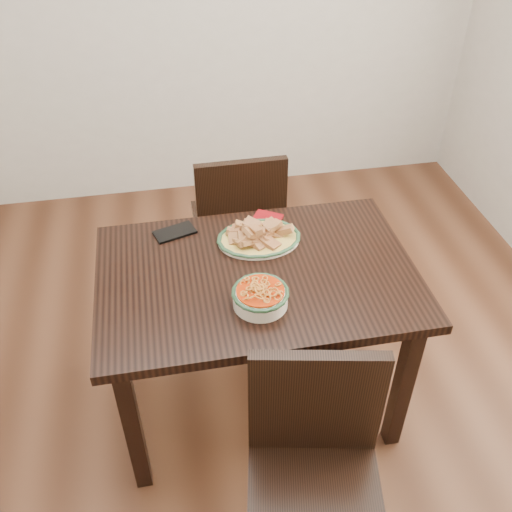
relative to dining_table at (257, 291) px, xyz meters
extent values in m
plane|color=#3E2213|center=(-0.02, 0.11, -0.65)|extent=(3.50, 3.50, 0.00)
cube|color=black|center=(0.00, 0.00, 0.08)|extent=(1.19, 0.80, 0.04)
cube|color=black|center=(-0.52, -0.32, -0.30)|extent=(0.06, 0.06, 0.71)
cube|color=black|center=(0.52, -0.32, -0.30)|extent=(0.06, 0.06, 0.71)
cube|color=black|center=(-0.52, 0.32, -0.30)|extent=(0.06, 0.06, 0.71)
cube|color=black|center=(0.52, 0.32, -0.30)|extent=(0.06, 0.06, 0.71)
cube|color=black|center=(0.04, 0.77, -0.22)|extent=(0.42, 0.42, 0.04)
cube|color=black|center=(0.20, 0.94, -0.45)|extent=(0.04, 0.04, 0.41)
cube|color=black|center=(-0.14, 0.94, -0.45)|extent=(0.04, 0.04, 0.41)
cube|color=black|center=(0.21, 0.60, -0.45)|extent=(0.04, 0.04, 0.41)
cube|color=black|center=(-0.13, 0.60, -0.45)|extent=(0.04, 0.04, 0.41)
cube|color=black|center=(0.04, 0.58, 0.02)|extent=(0.42, 0.04, 0.44)
cube|color=black|center=(0.04, -0.74, -0.22)|extent=(0.49, 0.49, 0.04)
cube|color=black|center=(-0.09, -0.54, -0.45)|extent=(0.04, 0.04, 0.41)
cube|color=black|center=(0.24, -0.61, -0.45)|extent=(0.04, 0.04, 0.41)
cube|color=black|center=(0.08, -0.56, 0.02)|extent=(0.42, 0.12, 0.44)
ellipsoid|color=white|center=(0.04, 0.19, 0.11)|extent=(0.33, 0.25, 0.02)
ellipsoid|color=gold|center=(0.04, 0.19, 0.11)|extent=(0.31, 0.24, 0.01)
torus|color=#1C3D24|center=(0.04, 0.19, 0.12)|extent=(0.26, 0.26, 0.01)
cylinder|color=#F0E5CB|center=(-0.02, -0.17, 0.13)|extent=(0.19, 0.19, 0.06)
torus|color=#193720|center=(-0.02, -0.17, 0.16)|extent=(0.20, 0.20, 0.02)
cylinder|color=#A22807|center=(-0.02, -0.17, 0.16)|extent=(0.17, 0.17, 0.01)
cube|color=black|center=(-0.28, 0.30, 0.10)|extent=(0.18, 0.13, 0.01)
cube|color=maroon|center=(0.10, 0.32, 0.11)|extent=(0.15, 0.14, 0.01)
camera|label=1|loc=(-0.30, -1.59, 1.49)|focal=40.00mm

